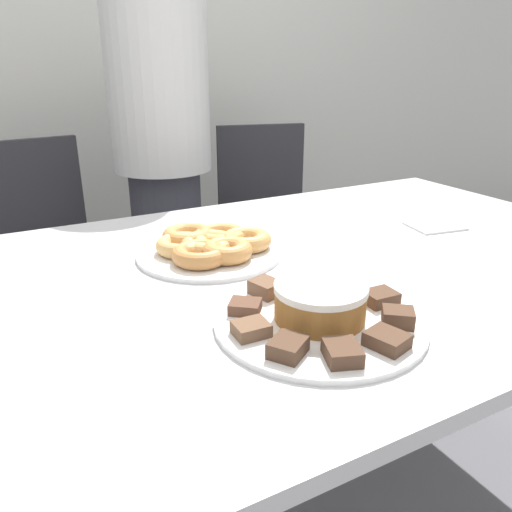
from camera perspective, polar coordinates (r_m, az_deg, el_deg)
The scene contains 26 objects.
wall_back at distance 2.54m, azimuth -18.65°, elevation 23.46°, with size 8.00×0.05×2.60m.
table at distance 1.10m, azimuth 1.20°, elevation -4.80°, with size 1.91×1.06×0.74m.
person_standing at distance 1.95m, azimuth -10.58°, elevation 11.03°, with size 0.36×0.36×1.57m.
office_chair_left at distance 1.98m, azimuth -22.58°, elevation -1.99°, with size 0.49×0.49×0.90m.
office_chair_right at distance 2.23m, azimuth 1.47°, elevation 2.29°, with size 0.53×0.53×0.90m.
plate_cake at distance 0.86m, azimuth 7.23°, elevation -7.33°, with size 0.36×0.36×0.01m.
plate_donuts at distance 1.16m, azimuth -5.34°, elevation 0.38°, with size 0.33×0.33×0.01m.
frosted_cake at distance 0.85m, azimuth 7.34°, elevation -5.16°, with size 0.16×0.16×0.06m.
lamington_0 at distance 0.97m, azimuth 5.35°, elevation -2.77°, with size 0.06×0.06×0.03m.
lamington_1 at distance 0.93m, azimuth 1.14°, elevation -3.64°, with size 0.06×0.06×0.03m.
lamington_2 at distance 0.87m, azimuth -1.25°, elevation -5.81°, with size 0.07×0.07×0.02m.
lamington_3 at distance 0.80m, azimuth -0.57°, elevation -8.33°, with size 0.06×0.05×0.02m.
lamington_4 at distance 0.75m, azimuth 3.67°, elevation -10.36°, with size 0.07×0.07×0.02m.
lamington_5 at distance 0.75m, azimuth 9.83°, elevation -10.81°, with size 0.07×0.07×0.02m.
lamington_6 at distance 0.79m, azimuth 14.58°, elevation -9.33°, with size 0.06×0.07×0.02m.
lamington_7 at distance 0.86m, azimuth 15.92°, elevation -6.73°, with size 0.07×0.07×0.03m.
lamington_8 at distance 0.93m, azimuth 14.00°, elevation -4.62°, with size 0.06×0.05×0.02m.
lamington_9 at distance 0.97m, azimuth 10.05°, elevation -3.21°, with size 0.07×0.06×0.02m.
donut_0 at distance 1.15m, azimuth -5.38°, elevation 1.43°, with size 0.13×0.13×0.04m.
donut_1 at distance 1.10m, azimuth -3.31°, elevation 0.61°, with size 0.11×0.11×0.04m.
donut_2 at distance 1.16m, azimuth -1.13°, elevation 1.84°, with size 0.12×0.12×0.04m.
donut_3 at distance 1.21m, azimuth -4.09°, elevation 2.38°, with size 0.13×0.13×0.03m.
donut_4 at distance 1.20m, azimuth -7.77°, elevation 2.29°, with size 0.12×0.12×0.04m.
donut_5 at distance 1.15m, azimuth -8.43°, elevation 1.25°, with size 0.12×0.12×0.04m.
donut_6 at distance 1.08m, azimuth -6.37°, elevation 0.20°, with size 0.13×0.13×0.04m.
napkin at distance 1.44m, azimuth 19.76°, elevation 3.26°, with size 0.15×0.13×0.01m.
Camera 1 is at (-0.49, -0.86, 1.16)m, focal length 35.00 mm.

